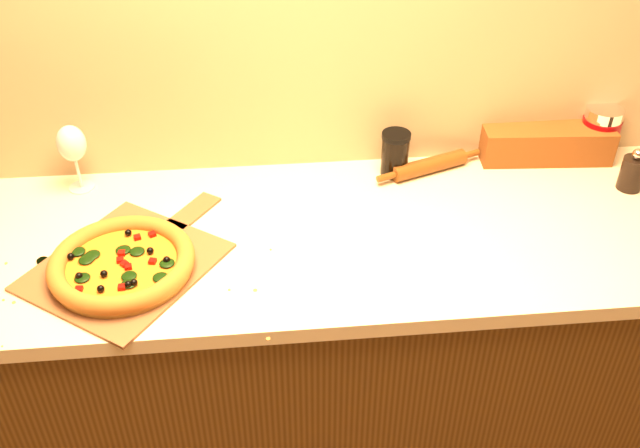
# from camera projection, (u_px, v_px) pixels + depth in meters

# --- Properties ---
(cabinet) EXTENTS (2.80, 0.65, 0.86)m
(cabinet) POSITION_uv_depth(u_px,v_px,m) (303.00, 360.00, 2.07)
(cabinet) COLOR #462B0F
(cabinet) RESTS_ON ground
(countertop) EXTENTS (2.84, 0.68, 0.04)m
(countertop) POSITION_uv_depth(u_px,v_px,m) (300.00, 239.00, 1.80)
(countertop) COLOR beige
(countertop) RESTS_ON cabinet
(pizza_peel) EXTENTS (0.52, 0.56, 0.01)m
(pizza_peel) POSITION_uv_depth(u_px,v_px,m) (130.00, 263.00, 1.69)
(pizza_peel) COLOR brown
(pizza_peel) RESTS_ON countertop
(pizza) EXTENTS (0.34, 0.34, 0.05)m
(pizza) POSITION_uv_depth(u_px,v_px,m) (122.00, 264.00, 1.64)
(pizza) COLOR #A56929
(pizza) RESTS_ON pizza_peel
(bottle_cap) EXTENTS (0.03, 0.03, 0.01)m
(bottle_cap) POSITION_uv_depth(u_px,v_px,m) (43.00, 261.00, 1.69)
(bottle_cap) COLOR black
(bottle_cap) RESTS_ON countertop
(pepper_grinder) EXTENTS (0.07, 0.07, 0.12)m
(pepper_grinder) POSITION_uv_depth(u_px,v_px,m) (633.00, 172.00, 1.92)
(pepper_grinder) COLOR black
(pepper_grinder) RESTS_ON countertop
(rolling_pin) EXTENTS (0.32, 0.13, 0.05)m
(rolling_pin) POSITION_uv_depth(u_px,v_px,m) (429.00, 165.00, 2.00)
(rolling_pin) COLOR #5B280F
(rolling_pin) RESTS_ON countertop
(coffee_canister) EXTENTS (0.11, 0.11, 0.15)m
(coffee_canister) POSITION_uv_depth(u_px,v_px,m) (600.00, 131.00, 2.04)
(coffee_canister) COLOR silver
(coffee_canister) RESTS_ON countertop
(bread_bag) EXTENTS (0.38, 0.14, 0.10)m
(bread_bag) POSITION_uv_depth(u_px,v_px,m) (545.00, 142.00, 2.04)
(bread_bag) COLOR brown
(bread_bag) RESTS_ON countertop
(wine_glass) EXTENTS (0.08, 0.08, 0.19)m
(wine_glass) POSITION_uv_depth(u_px,v_px,m) (72.00, 145.00, 1.87)
(wine_glass) COLOR silver
(wine_glass) RESTS_ON countertop
(dark_jar) EXTENTS (0.08, 0.08, 0.13)m
(dark_jar) POSITION_uv_depth(u_px,v_px,m) (395.00, 153.00, 1.97)
(dark_jar) COLOR black
(dark_jar) RESTS_ON countertop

